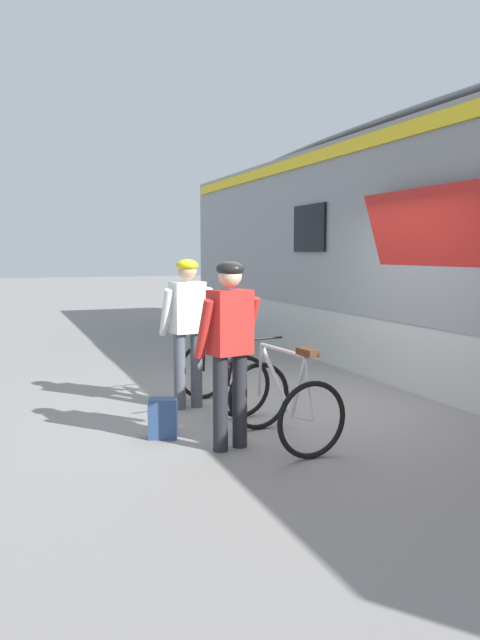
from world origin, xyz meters
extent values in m
plane|color=gray|center=(0.00, 0.00, 0.00)|extent=(80.00, 80.00, 0.00)
cube|color=yellow|center=(1.69, 0.36, 3.42)|extent=(0.04, 17.08, 0.20)
cube|color=black|center=(1.68, 2.88, 2.25)|extent=(0.04, 1.10, 0.80)
cylinder|color=#232328|center=(-1.43, -1.33, 0.45)|extent=(0.14, 0.14, 0.90)
cylinder|color=#232328|center=(-1.22, -1.27, 0.45)|extent=(0.14, 0.14, 0.90)
cube|color=red|center=(-1.32, -1.30, 1.20)|extent=(0.43, 0.32, 0.60)
cylinder|color=red|center=(-1.59, -1.32, 1.15)|extent=(0.15, 0.27, 0.56)
cylinder|color=red|center=(-1.08, -1.20, 1.15)|extent=(0.15, 0.27, 0.56)
sphere|color=beige|center=(-1.32, -1.30, 1.63)|extent=(0.22, 0.22, 0.22)
ellipsoid|color=black|center=(-1.32, -1.30, 1.69)|extent=(0.31, 0.33, 0.14)
cylinder|color=#4C515B|center=(-1.36, 0.29, 0.45)|extent=(0.14, 0.14, 0.90)
cylinder|color=#4C515B|center=(-1.15, 0.33, 0.45)|extent=(0.14, 0.14, 0.90)
cube|color=white|center=(-1.25, 0.31, 1.20)|extent=(0.41, 0.30, 0.60)
cylinder|color=white|center=(-1.52, 0.31, 1.15)|extent=(0.13, 0.27, 0.56)
cylinder|color=white|center=(-1.00, 0.40, 1.15)|extent=(0.13, 0.27, 0.56)
sphere|color=tan|center=(-1.25, 0.31, 1.63)|extent=(0.22, 0.22, 0.22)
ellipsoid|color=yellow|center=(-1.25, 0.31, 1.69)|extent=(0.30, 0.31, 0.14)
torus|color=black|center=(-0.82, -0.82, 0.36)|extent=(0.71, 0.11, 0.71)
torus|color=black|center=(-0.74, -1.83, 0.36)|extent=(0.71, 0.11, 0.71)
cylinder|color=silver|center=(-0.80, -1.17, 0.60)|extent=(0.10, 0.65, 0.63)
cylinder|color=silver|center=(-0.79, -1.29, 0.91)|extent=(0.11, 0.85, 0.04)
cylinder|color=silver|center=(-0.76, -1.59, 0.60)|extent=(0.06, 0.28, 0.62)
cylinder|color=silver|center=(-0.76, -1.65, 0.33)|extent=(0.06, 0.36, 0.08)
cylinder|color=silver|center=(-0.75, -1.77, 0.63)|extent=(0.04, 0.14, 0.56)
cylinder|color=silver|center=(-0.82, -0.84, 0.63)|extent=(0.04, 0.08, 0.55)
cylinder|color=black|center=(-0.82, -0.87, 0.97)|extent=(0.48, 0.06, 0.02)
cube|color=#4C2D19|center=(-0.75, -1.74, 0.96)|extent=(0.12, 0.25, 0.06)
torus|color=black|center=(-0.94, 0.68, 0.36)|extent=(0.71, 0.13, 0.71)
torus|color=black|center=(-0.82, -0.33, 0.36)|extent=(0.71, 0.13, 0.71)
cylinder|color=black|center=(-0.90, 0.33, 0.60)|extent=(0.12, 0.64, 0.63)
cylinder|color=black|center=(-0.89, 0.21, 0.91)|extent=(0.14, 0.85, 0.04)
cylinder|color=black|center=(-0.85, -0.10, 0.60)|extent=(0.07, 0.28, 0.62)
cylinder|color=black|center=(-0.84, -0.16, 0.33)|extent=(0.07, 0.36, 0.08)
cylinder|color=black|center=(-0.83, -0.27, 0.63)|extent=(0.04, 0.15, 0.56)
cylinder|color=black|center=(-0.94, 0.66, 0.63)|extent=(0.04, 0.09, 0.55)
cylinder|color=black|center=(-0.94, 0.63, 0.97)|extent=(0.48, 0.08, 0.02)
cube|color=#4C2D19|center=(-0.83, -0.24, 0.96)|extent=(0.13, 0.25, 0.06)
cube|color=navy|center=(-1.83, -0.75, 0.20)|extent=(0.33, 0.27, 0.40)
cylinder|color=#338CCC|center=(-0.24, -0.24, 0.12)|extent=(0.07, 0.07, 0.23)
camera|label=1|loc=(-3.29, -6.58, 1.84)|focal=34.54mm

